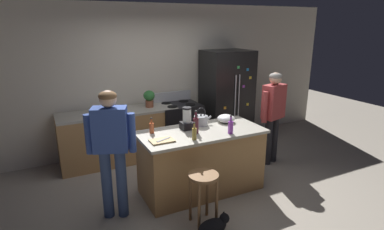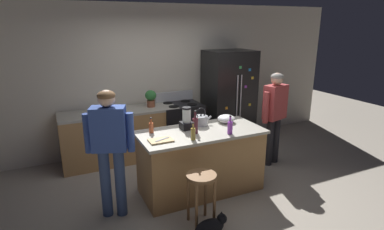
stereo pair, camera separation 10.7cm
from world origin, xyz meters
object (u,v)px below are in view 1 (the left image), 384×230
(stove_range, at_px, (178,127))
(person_by_sink_right, at_px, (273,110))
(refrigerator, at_px, (226,98))
(bottle_vinegar, at_px, (194,133))
(bar_stool, at_px, (203,185))
(cat, at_px, (214,226))
(blender_appliance, at_px, (187,120))
(mixing_bowl, at_px, (226,119))
(cutting_board, at_px, (162,141))
(bottle_wine, at_px, (196,125))
(potted_plant, at_px, (149,98))
(tea_kettle, at_px, (201,120))
(chef_knife, at_px, (163,139))
(kitchen_island, at_px, (201,161))
(bottle_cooking_sauce, at_px, (152,128))
(bottle_soda, at_px, (231,127))
(person_by_island_left, at_px, (111,143))

(stove_range, bearing_deg, person_by_sink_right, -45.34)
(refrigerator, bearing_deg, bottle_vinegar, -132.19)
(bar_stool, relative_size, cat, 1.25)
(blender_appliance, xyz_separation_m, mixing_bowl, (0.66, 0.02, -0.07))
(person_by_sink_right, xyz_separation_m, cutting_board, (-2.16, -0.45, -0.03))
(cat, height_order, mixing_bowl, mixing_bowl)
(person_by_sink_right, relative_size, bottle_wine, 5.01)
(potted_plant, relative_size, tea_kettle, 1.09)
(potted_plant, relative_size, chef_knife, 1.36)
(kitchen_island, xyz_separation_m, mixing_bowl, (0.51, 0.18, 0.51))
(kitchen_island, relative_size, blender_appliance, 5.53)
(tea_kettle, bearing_deg, bottle_cooking_sauce, -179.26)
(blender_appliance, height_order, tea_kettle, blender_appliance)
(bottle_cooking_sauce, bearing_deg, chef_knife, -85.23)
(bottle_soda, xyz_separation_m, mixing_bowl, (0.21, 0.45, -0.03))
(bottle_soda, bearing_deg, bottle_wine, 152.45)
(person_by_island_left, relative_size, potted_plant, 5.40)
(cat, relative_size, bottle_vinegar, 2.20)
(bottle_cooking_sauce, bearing_deg, bottle_soda, -27.07)
(tea_kettle, bearing_deg, person_by_island_left, -166.87)
(kitchen_island, distance_m, person_by_sink_right, 1.63)
(bottle_soda, distance_m, tea_kettle, 0.53)
(bar_stool, height_order, cat, bar_stool)
(kitchen_island, xyz_separation_m, chef_knife, (-0.62, -0.14, 0.48))
(bottle_wine, bearing_deg, stove_range, 74.66)
(person_by_sink_right, distance_m, bar_stool, 2.18)
(kitchen_island, height_order, bottle_wine, bottle_wine)
(stove_range, distance_m, mixing_bowl, 1.45)
(mixing_bowl, bearing_deg, person_by_sink_right, 6.96)
(kitchen_island, bearing_deg, bar_stool, -116.05)
(tea_kettle, bearing_deg, bottle_vinegar, -125.95)
(potted_plant, bearing_deg, stove_range, -2.68)
(cat, bearing_deg, stove_range, 75.06)
(potted_plant, distance_m, blender_appliance, 1.39)
(person_by_sink_right, height_order, chef_knife, person_by_sink_right)
(bottle_cooking_sauce, distance_m, cutting_board, 0.36)
(bottle_soda, xyz_separation_m, tea_kettle, (-0.19, 0.50, -0.02))
(blender_appliance, xyz_separation_m, bottle_vinegar, (-0.10, -0.43, -0.05))
(cat, xyz_separation_m, tea_kettle, (0.46, 1.20, 0.88))
(cat, height_order, tea_kettle, tea_kettle)
(bottle_soda, height_order, chef_knife, bottle_soda)
(person_by_sink_right, bearing_deg, kitchen_island, -168.65)
(refrigerator, bearing_deg, blender_appliance, -138.26)
(person_by_sink_right, distance_m, bottle_wine, 1.68)
(bar_stool, xyz_separation_m, potted_plant, (0.12, 2.26, 0.58))
(stove_range, distance_m, bottle_soda, 1.87)
(bottle_cooking_sauce, height_order, mixing_bowl, bottle_cooking_sauce)
(bar_stool, xyz_separation_m, bottle_cooking_sauce, (-0.30, 0.93, 0.48))
(bar_stool, xyz_separation_m, chef_knife, (-0.27, 0.57, 0.43))
(cat, distance_m, bottle_cooking_sauce, 1.51)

